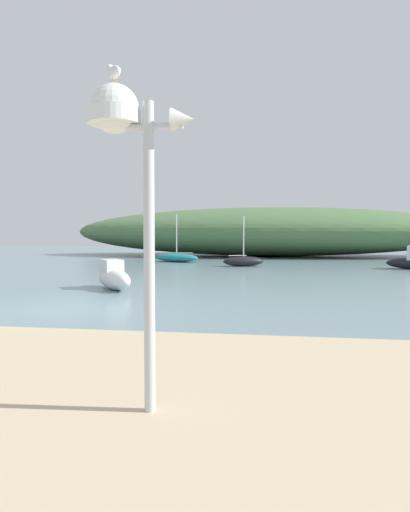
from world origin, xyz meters
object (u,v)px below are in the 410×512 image
Objects in this scene: seagull_on_radar at (113,72)px; sailboat_far_right at (243,261)px; mast_structure at (125,138)px; sailboat_off_point at (177,258)px; motorboat_centre_water at (114,277)px.

seagull_on_radar reaches higher than sailboat_far_right.
seagull_on_radar is at bearing -89.20° from sailboat_far_right.
mast_structure is 29.00m from sailboat_off_point.
sailboat_off_point is (-5.66, 28.30, -2.81)m from mast_structure.
motorboat_centre_water is at bearing 110.77° from mast_structure.
sailboat_off_point reaches higher than sailboat_far_right.
mast_structure is at bearing -88.91° from sailboat_far_right.
seagull_on_radar reaches higher than mast_structure.
mast_structure is at bearing -5.42° from seagull_on_radar.
seagull_on_radar is at bearing 174.58° from mast_structure.
motorboat_centre_water is (-4.38, 11.86, -3.38)m from seagull_on_radar.
motorboat_centre_water is at bearing 110.26° from seagull_on_radar.
seagull_on_radar is 0.10× the size of motorboat_centre_water.
sailboat_off_point reaches higher than motorboat_centre_water.
motorboat_centre_water is 16.48m from sailboat_off_point.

